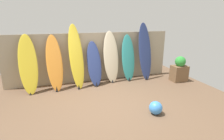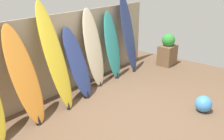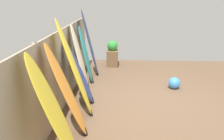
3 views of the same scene
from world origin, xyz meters
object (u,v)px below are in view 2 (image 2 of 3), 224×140
Objects in this scene: surfboard_navy_6 at (128,34)px; surfboard_cream_4 at (94,48)px; planter_box at (168,51)px; surfboard_navy_3 at (77,63)px; surfboard_orange_1 at (24,76)px; surfboard_teal_5 at (112,46)px; surfboard_yellow_2 at (55,57)px; beach_ball at (203,104)px.

surfboard_cream_4 is at bearing 176.72° from surfboard_navy_6.
surfboard_navy_6 is 1.45m from planter_box.
surfboard_navy_3 is 2.01m from surfboard_navy_6.
surfboard_navy_3 is 0.71× the size of surfboard_navy_6.
planter_box is at bearing -30.40° from surfboard_navy_6.
surfboard_teal_5 is at bearing 2.05° from surfboard_orange_1.
surfboard_orange_1 is 1.33m from surfboard_navy_3.
surfboard_cream_4 is at bearing 6.16° from surfboard_yellow_2.
beach_ball is (-2.11, -1.86, -0.27)m from planter_box.
surfboard_yellow_2 is 0.99× the size of surfboard_navy_6.
surfboard_yellow_2 is 2.60m from surfboard_navy_6.
surfboard_cream_4 is 0.87× the size of surfboard_navy_6.
planter_box is (3.12, -0.63, -0.32)m from surfboard_navy_3.
surfboard_orange_1 is 0.96× the size of surfboard_cream_4.
surfboard_navy_3 is at bearing -179.02° from surfboard_navy_6.
surfboard_teal_5 is 5.25× the size of beach_ball.
surfboard_cream_4 is (1.98, 0.14, 0.04)m from surfboard_orange_1.
surfboard_teal_5 is 0.70m from surfboard_navy_6.
surfboard_navy_6 reaches higher than planter_box.
surfboard_cream_4 is 1.97× the size of planter_box.
surfboard_teal_5 is at bearing 158.90° from planter_box.
surfboard_yellow_2 is 0.68m from surfboard_navy_3.
planter_box is 2.83m from beach_ball.
surfboard_orange_1 is 1.17× the size of surfboard_navy_3.
surfboard_navy_6 reaches higher than surfboard_cream_4.
beach_ball is (-0.98, -2.52, -0.89)m from surfboard_navy_6.
beach_ball is at bearing -96.95° from surfboard_teal_5.
surfboard_teal_5 is at bearing 2.91° from surfboard_navy_3.
surfboard_orange_1 reaches higher than beach_ball.
surfboard_navy_3 is (0.61, 0.03, -0.30)m from surfboard_yellow_2.
surfboard_navy_6 reaches higher than surfboard_navy_3.
surfboard_navy_6 is at bearing 1.32° from surfboard_yellow_2.
surfboard_navy_6 is (0.67, -0.03, 0.20)m from surfboard_teal_5.
surfboard_cream_4 reaches higher than surfboard_teal_5.
beach_ball is (2.33, -2.46, -0.72)m from surfboard_orange_1.
surfboard_teal_5 is at bearing 2.75° from surfboard_yellow_2.
surfboard_yellow_2 is at bearing -173.84° from surfboard_cream_4.
beach_ball is at bearing -68.01° from surfboard_navy_3.
surfboard_orange_1 is 5.44× the size of beach_ball.
surfboard_yellow_2 is at bearing 123.29° from beach_ball.
beach_ball is at bearing -138.63° from planter_box.
surfboard_navy_6 is 2.85m from beach_ball.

